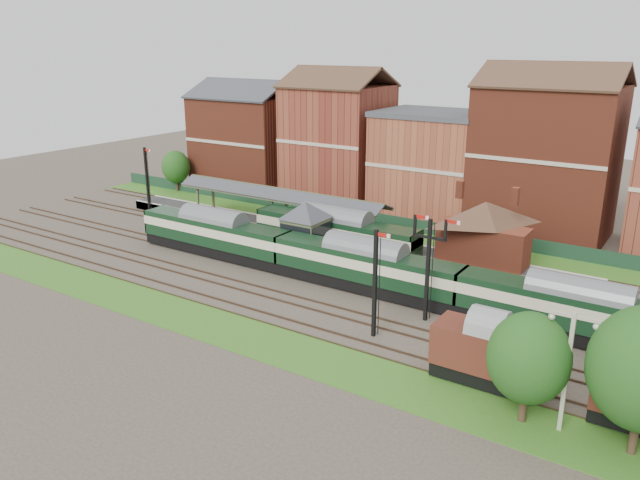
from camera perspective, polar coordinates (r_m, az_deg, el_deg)
The scene contains 19 objects.
ground at distance 55.87m, azimuth -0.66°, elevation -3.55°, with size 160.00×160.00×0.00m, color #473D33.
grass_back at distance 68.97m, azimuth 6.79°, elevation 0.53°, with size 90.00×4.50×0.06m, color #2D6619.
grass_front at distance 47.22m, azimuth -8.91°, elevation -7.89°, with size 90.00×5.00×0.06m, color #2D6619.
fence at distance 70.49m, azimuth 7.55°, elevation 1.49°, with size 90.00×0.12×1.50m, color #193823.
platform at distance 65.99m, azimuth 0.47°, elevation 0.29°, with size 55.00×3.40×1.00m, color #2D2D2D.
signal_box at distance 58.97m, azimuth -1.33°, elevation 0.89°, with size 5.40×5.40×6.00m.
brick_hut at distance 55.67m, azimuth 5.49°, elevation -2.40°, with size 3.20×2.64×2.94m.
station_building at distance 57.94m, azimuth 14.74°, elevation 0.77°, with size 8.10×8.10×5.90m.
canopy at distance 68.23m, azimuth -3.77°, elevation 4.40°, with size 26.00×3.89×4.08m.
semaphore_bracket at distance 46.78m, azimuth 9.89°, elevation -2.08°, with size 3.60×0.25×8.18m.
semaphore_platform_end at distance 79.83m, azimuth -15.53°, elevation 5.43°, with size 1.23×0.25×8.00m.
semaphore_siding at distance 43.95m, azimuth 5.07°, elevation -3.86°, with size 1.23×0.25×8.00m.
yard_lamp at distance 35.94m, azimuth 21.71°, elevation -10.59°, with size 2.60×0.22×7.00m.
town_backdrop at distance 75.35m, azimuth 9.98°, elevation 7.32°, with size 69.00×10.00×16.00m.
dmu_train at distance 52.47m, azimuth 4.12°, elevation -2.35°, with size 50.91×2.68×3.91m.
platform_railcar at distance 61.12m, azimuth 1.42°, elevation 0.69°, with size 17.51×2.76×4.03m.
goods_van_a at distance 39.97m, azimuth 14.96°, elevation -9.83°, with size 6.37×2.76×3.87m.
tree_far at distance 36.05m, azimuth 18.54°, elevation -10.21°, with size 4.48×4.48×6.53m.
tree_back at distance 90.12m, azimuth -13.04°, elevation 6.53°, with size 3.94×3.94×5.75m.
Camera 1 is at (29.17, -43.12, 20.27)m, focal length 35.00 mm.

